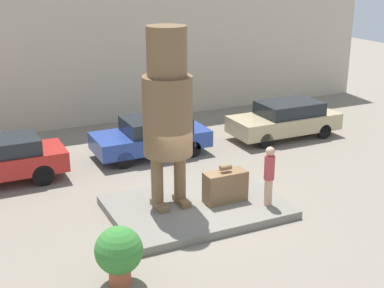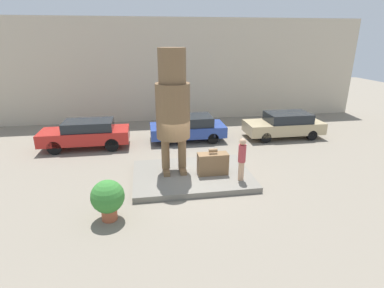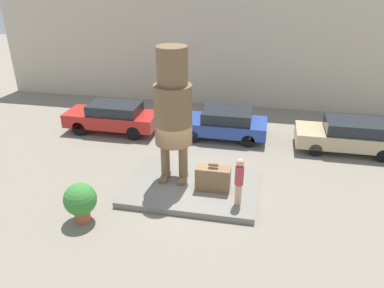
% 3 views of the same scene
% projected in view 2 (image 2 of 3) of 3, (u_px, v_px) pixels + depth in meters
% --- Properties ---
extents(ground_plane, '(60.00, 60.00, 0.00)m').
position_uv_depth(ground_plane, '(192.00, 178.00, 12.77)').
color(ground_plane, gray).
extents(pedestal, '(4.93, 3.51, 0.23)m').
position_uv_depth(pedestal, '(192.00, 176.00, 12.73)').
color(pedestal, slate).
rests_on(pedestal, ground_plane).
extents(building_backdrop, '(28.00, 0.60, 6.95)m').
position_uv_depth(building_backdrop, '(169.00, 71.00, 20.94)').
color(building_backdrop, beige).
rests_on(building_backdrop, ground_plane).
extents(statue_figure, '(1.37, 1.37, 5.08)m').
position_uv_depth(statue_figure, '(173.00, 103.00, 11.86)').
color(statue_figure, brown).
rests_on(statue_figure, pedestal).
extents(giant_suitcase, '(1.26, 0.53, 1.13)m').
position_uv_depth(giant_suitcase, '(213.00, 164.00, 12.48)').
color(giant_suitcase, brown).
rests_on(giant_suitcase, pedestal).
extents(tourist, '(0.30, 0.30, 1.76)m').
position_uv_depth(tourist, '(242.00, 158.00, 11.76)').
color(tourist, tan).
rests_on(tourist, pedestal).
extents(parked_car_red, '(4.61, 1.74, 1.51)m').
position_uv_depth(parked_car_red, '(86.00, 133.00, 16.01)').
color(parked_car_red, '#B2231E').
rests_on(parked_car_red, ground_plane).
extents(parked_car_blue, '(4.25, 1.89, 1.44)m').
position_uv_depth(parked_car_blue, '(189.00, 127.00, 17.24)').
color(parked_car_blue, '#284293').
rests_on(parked_car_blue, ground_plane).
extents(parked_car_tan, '(4.55, 1.85, 1.48)m').
position_uv_depth(parked_car_tan, '(284.00, 124.00, 17.79)').
color(parked_car_tan, tan).
rests_on(parked_car_tan, ground_plane).
extents(planter_pot, '(1.08, 1.08, 1.39)m').
position_uv_depth(planter_pot, '(108.00, 198.00, 9.60)').
color(planter_pot, '#AD5638').
rests_on(planter_pot, ground_plane).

